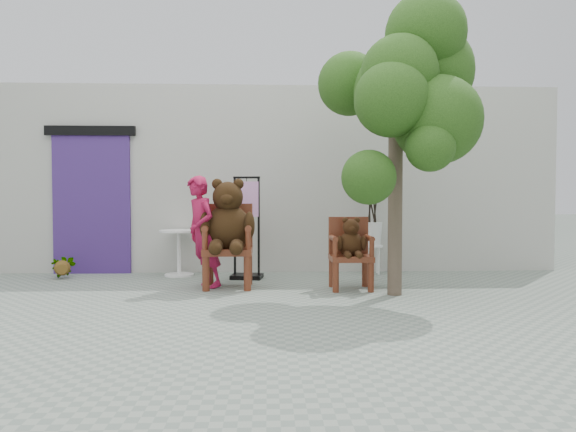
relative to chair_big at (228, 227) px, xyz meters
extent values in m
plane|color=gray|center=(0.75, -1.20, -0.81)|extent=(60.00, 60.00, 0.00)
cube|color=#B7B6AB|center=(0.75, 1.90, 0.69)|extent=(9.00, 1.00, 3.00)
cube|color=#40246C|center=(-2.25, 1.38, 0.29)|extent=(1.20, 0.08, 2.20)
cube|color=black|center=(-2.25, 1.34, 1.44)|extent=(1.40, 0.06, 0.15)
cylinder|color=#502011|center=(-0.27, -0.25, -0.59)|extent=(0.10, 0.10, 0.45)
cylinder|color=#502011|center=(-0.27, 0.23, -0.59)|extent=(0.10, 0.10, 0.45)
cylinder|color=#502011|center=(0.27, -0.25, -0.59)|extent=(0.10, 0.10, 0.45)
cylinder|color=#502011|center=(0.27, 0.23, -0.59)|extent=(0.10, 0.10, 0.45)
cube|color=#502011|center=(0.00, -0.01, -0.32)|extent=(0.64, 0.59, 0.09)
cube|color=#502011|center=(0.00, 0.24, 0.01)|extent=(0.61, 0.09, 0.59)
cylinder|color=#502011|center=(-0.28, 0.24, 0.01)|extent=(0.09, 0.09, 0.59)
cylinder|color=#502011|center=(-0.28, -0.25, -0.15)|extent=(0.07, 0.07, 0.27)
cylinder|color=#502011|center=(-0.28, -0.01, -0.01)|extent=(0.09, 0.56, 0.09)
cylinder|color=#502011|center=(0.28, 0.24, 0.01)|extent=(0.09, 0.09, 0.59)
cylinder|color=#502011|center=(0.28, -0.25, -0.15)|extent=(0.07, 0.07, 0.27)
cylinder|color=#502011|center=(0.28, -0.01, -0.01)|extent=(0.09, 0.56, 0.09)
ellipsoid|color=black|center=(0.00, 0.02, -0.02)|extent=(0.61, 0.52, 0.64)
sphere|color=black|center=(0.00, -0.01, 0.40)|extent=(0.41, 0.41, 0.41)
ellipsoid|color=black|center=(0.00, -0.17, 0.37)|extent=(0.18, 0.15, 0.15)
sphere|color=black|center=(-0.14, 0.00, 0.57)|extent=(0.14, 0.14, 0.14)
sphere|color=black|center=(0.14, 0.00, 0.57)|extent=(0.14, 0.14, 0.14)
ellipsoid|color=black|center=(-0.29, -0.11, 0.02)|extent=(0.14, 0.20, 0.36)
ellipsoid|color=black|center=(-0.13, -0.25, -0.23)|extent=(0.18, 0.36, 0.18)
sphere|color=black|center=(-0.13, -0.39, -0.25)|extent=(0.17, 0.17, 0.17)
ellipsoid|color=black|center=(0.29, -0.11, 0.02)|extent=(0.14, 0.20, 0.36)
ellipsoid|color=black|center=(0.13, -0.25, -0.23)|extent=(0.18, 0.36, 0.18)
sphere|color=black|center=(0.13, -0.39, -0.25)|extent=(0.17, 0.17, 0.17)
cylinder|color=#502011|center=(1.39, -0.40, -0.62)|extent=(0.08, 0.08, 0.38)
cylinder|color=#502011|center=(1.39, 0.01, -0.62)|extent=(0.08, 0.08, 0.38)
cylinder|color=#502011|center=(1.84, -0.40, -0.62)|extent=(0.08, 0.08, 0.38)
cylinder|color=#502011|center=(1.84, 0.01, -0.62)|extent=(0.08, 0.08, 0.38)
cube|color=#502011|center=(1.62, -0.20, -0.40)|extent=(0.54, 0.50, 0.07)
cube|color=#502011|center=(1.62, 0.01, -0.11)|extent=(0.51, 0.07, 0.50)
cylinder|color=#502011|center=(1.38, 0.01, -0.11)|extent=(0.07, 0.07, 0.50)
cylinder|color=#502011|center=(1.38, -0.40, -0.25)|extent=(0.06, 0.06, 0.23)
cylinder|color=#502011|center=(1.38, -0.20, -0.14)|extent=(0.07, 0.47, 0.07)
cylinder|color=#502011|center=(1.85, 0.01, -0.11)|extent=(0.07, 0.07, 0.50)
cylinder|color=#502011|center=(1.85, -0.40, -0.25)|extent=(0.06, 0.06, 0.23)
cylinder|color=#502011|center=(1.85, -0.20, -0.14)|extent=(0.07, 0.47, 0.07)
ellipsoid|color=black|center=(1.62, -0.19, -0.22)|extent=(0.33, 0.28, 0.35)
sphere|color=black|center=(1.62, -0.21, 0.00)|extent=(0.22, 0.22, 0.22)
ellipsoid|color=black|center=(1.62, -0.29, -0.01)|extent=(0.10, 0.08, 0.08)
sphere|color=black|center=(1.54, -0.20, 0.10)|extent=(0.08, 0.08, 0.08)
sphere|color=black|center=(1.69, -0.20, 0.10)|extent=(0.08, 0.08, 0.08)
ellipsoid|color=black|center=(1.46, -0.26, -0.20)|extent=(0.08, 0.11, 0.20)
ellipsoid|color=black|center=(1.55, -0.34, -0.33)|extent=(0.10, 0.19, 0.10)
sphere|color=black|center=(1.55, -0.41, -0.35)|extent=(0.09, 0.09, 0.09)
ellipsoid|color=black|center=(1.77, -0.26, -0.20)|extent=(0.08, 0.11, 0.20)
ellipsoid|color=black|center=(1.69, -0.34, -0.33)|extent=(0.10, 0.19, 0.10)
sphere|color=black|center=(1.69, -0.41, -0.35)|extent=(0.09, 0.09, 0.09)
imported|color=#A0133C|center=(-0.32, -0.01, -0.07)|extent=(0.61, 0.65, 1.48)
cylinder|color=white|center=(-0.83, 1.07, -0.12)|extent=(0.60, 0.60, 0.03)
cylinder|color=white|center=(-0.83, 1.07, -0.46)|extent=(0.06, 0.06, 0.68)
cylinder|color=white|center=(-0.83, 1.07, -0.80)|extent=(0.44, 0.44, 0.03)
cube|color=black|center=(0.04, 0.79, -0.06)|extent=(0.03, 0.03, 1.50)
cube|color=black|center=(0.40, 0.73, -0.06)|extent=(0.03, 0.03, 1.50)
cube|color=black|center=(0.22, 0.76, 0.69)|extent=(0.40, 0.09, 0.03)
cube|color=black|center=(0.22, 0.76, -0.78)|extent=(0.50, 0.42, 0.06)
cube|color=#DC97D8|center=(0.22, 0.75, 0.37)|extent=(0.36, 0.10, 0.52)
cylinder|color=black|center=(0.22, 0.76, 0.66)|extent=(0.01, 0.01, 0.08)
cylinder|color=white|center=(2.18, 1.15, -0.37)|extent=(0.32, 0.32, 0.03)
cylinder|color=white|center=(2.26, 1.23, -0.59)|extent=(0.03, 0.03, 0.44)
cylinder|color=white|center=(2.09, 1.23, -0.59)|extent=(0.03, 0.03, 0.44)
cylinder|color=white|center=(2.09, 1.06, -0.59)|extent=(0.03, 0.03, 0.44)
cylinder|color=white|center=(2.26, 1.06, -0.59)|extent=(0.03, 0.03, 0.44)
cylinder|color=black|center=(2.14, 1.18, 0.24)|extent=(0.14, 0.13, 0.79)
cylinder|color=#9D6847|center=(2.10, 1.23, 0.56)|extent=(0.05, 0.05, 0.08)
cylinder|color=black|center=(2.13, 1.17, 0.24)|extent=(0.06, 0.09, 0.80)
cylinder|color=#9D6847|center=(2.11, 1.18, 0.56)|extent=(0.04, 0.04, 0.07)
cylinder|color=black|center=(2.15, 1.10, 0.24)|extent=(0.17, 0.11, 0.79)
cylinder|color=#9D6847|center=(2.12, 1.05, 0.56)|extent=(0.05, 0.04, 0.08)
cylinder|color=black|center=(2.13, 1.15, 0.24)|extent=(0.03, 0.12, 0.80)
cylinder|color=#9D6847|center=(2.09, 1.15, 0.56)|extent=(0.04, 0.04, 0.07)
cylinder|color=black|center=(2.23, 1.16, 0.24)|extent=(0.07, 0.18, 0.79)
cylinder|color=#9D6847|center=(2.29, 1.18, 0.56)|extent=(0.04, 0.05, 0.08)
cylinder|color=black|center=(2.19, 1.10, 0.24)|extent=(0.10, 0.05, 0.80)
cylinder|color=#9D6847|center=(2.20, 1.07, 0.56)|extent=(0.04, 0.04, 0.07)
cylinder|color=#443528|center=(2.10, -0.58, 0.73)|extent=(0.18, 0.18, 3.08)
sphere|color=#18390F|center=(2.05, -0.91, 1.83)|extent=(0.90, 0.90, 0.90)
sphere|color=#18390F|center=(2.49, -0.96, 1.29)|extent=(1.03, 1.03, 1.03)
sphere|color=#18390F|center=(1.61, -0.03, 1.90)|extent=(0.84, 0.84, 0.84)
sphere|color=#18390F|center=(2.12, -0.43, 1.71)|extent=(1.05, 1.05, 1.05)
sphere|color=#18390F|center=(2.55, -0.40, 1.97)|extent=(1.15, 1.15, 1.15)
sphere|color=#18390F|center=(2.43, -0.69, 2.36)|extent=(0.97, 0.97, 0.97)
sphere|color=#18390F|center=(1.91, -1.12, 1.49)|extent=(0.84, 0.84, 0.84)
sphere|color=#18390F|center=(1.66, -1.13, 0.62)|extent=(0.62, 0.62, 0.62)
sphere|color=#18390F|center=(2.32, -1.24, 0.95)|extent=(0.55, 0.55, 0.55)
imported|color=#18390F|center=(-2.52, 0.90, -0.62)|extent=(0.43, 0.40, 0.38)
camera|label=1|loc=(0.53, -6.84, 0.40)|focal=32.00mm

